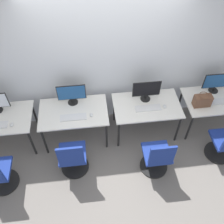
{
  "coord_description": "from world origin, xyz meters",
  "views": [
    {
      "loc": [
        -0.32,
        -2.54,
        3.93
      ],
      "look_at": [
        0.0,
        0.15,
        0.85
      ],
      "focal_mm": 40.0,
      "sensor_mm": 36.0,
      "label": 1
    }
  ],
  "objects_px": {
    "monitor_right": "(146,90)",
    "keyboard_far_right": "(219,101)",
    "mouse_far_left": "(12,125)",
    "office_chair_left": "(73,158)",
    "keyboard_right": "(148,108)",
    "monitor_far_right": "(217,82)",
    "mouse_right": "(165,106)",
    "office_chair_right": "(157,158)",
    "handbag": "(202,101)",
    "monitor_left": "(72,94)",
    "keyboard_left": "(73,117)",
    "mouse_left": "(91,115)"
  },
  "relations": [
    {
      "from": "monitor_right",
      "to": "keyboard_far_right",
      "type": "bearing_deg",
      "value": -10.03
    },
    {
      "from": "mouse_far_left",
      "to": "office_chair_left",
      "type": "height_order",
      "value": "office_chair_left"
    },
    {
      "from": "keyboard_right",
      "to": "office_chair_left",
      "type": "bearing_deg",
      "value": -154.43
    },
    {
      "from": "mouse_far_left",
      "to": "monitor_far_right",
      "type": "xyz_separation_m",
      "value": [
        3.61,
        0.4,
        0.2
      ]
    },
    {
      "from": "mouse_right",
      "to": "monitor_far_right",
      "type": "distance_m",
      "value": 1.07
    },
    {
      "from": "office_chair_right",
      "to": "keyboard_far_right",
      "type": "distance_m",
      "value": 1.56
    },
    {
      "from": "handbag",
      "to": "monitor_far_right",
      "type": "bearing_deg",
      "value": 42.73
    },
    {
      "from": "monitor_left",
      "to": "keyboard_left",
      "type": "bearing_deg",
      "value": -90.0
    },
    {
      "from": "mouse_left",
      "to": "monitor_far_right",
      "type": "relative_size",
      "value": 0.18
    },
    {
      "from": "mouse_left",
      "to": "office_chair_left",
      "type": "relative_size",
      "value": 0.1
    },
    {
      "from": "mouse_right",
      "to": "mouse_far_left",
      "type": "bearing_deg",
      "value": -177.71
    },
    {
      "from": "mouse_left",
      "to": "monitor_right",
      "type": "xyz_separation_m",
      "value": [
        0.99,
        0.28,
        0.2
      ]
    },
    {
      "from": "office_chair_right",
      "to": "keyboard_left",
      "type": "bearing_deg",
      "value": 150.56
    },
    {
      "from": "monitor_right",
      "to": "mouse_right",
      "type": "relative_size",
      "value": 5.51
    },
    {
      "from": "keyboard_left",
      "to": "keyboard_far_right",
      "type": "distance_m",
      "value": 2.6
    },
    {
      "from": "keyboard_right",
      "to": "handbag",
      "type": "bearing_deg",
      "value": -1.86
    },
    {
      "from": "monitor_left",
      "to": "keyboard_right",
      "type": "distance_m",
      "value": 1.35
    },
    {
      "from": "keyboard_far_right",
      "to": "mouse_far_left",
      "type": "bearing_deg",
      "value": -178.25
    },
    {
      "from": "monitor_right",
      "to": "monitor_far_right",
      "type": "distance_m",
      "value": 1.3
    },
    {
      "from": "keyboard_left",
      "to": "handbag",
      "type": "xyz_separation_m",
      "value": [
        2.24,
        0.03,
        0.11
      ]
    },
    {
      "from": "monitor_far_right",
      "to": "keyboard_far_right",
      "type": "bearing_deg",
      "value": -90.0
    },
    {
      "from": "keyboard_left",
      "to": "keyboard_right",
      "type": "bearing_deg",
      "value": 2.62
    },
    {
      "from": "monitor_far_right",
      "to": "office_chair_right",
      "type": "bearing_deg",
      "value": -139.49
    },
    {
      "from": "keyboard_right",
      "to": "keyboard_far_right",
      "type": "height_order",
      "value": "same"
    },
    {
      "from": "mouse_far_left",
      "to": "mouse_right",
      "type": "xyz_separation_m",
      "value": [
        2.6,
        0.1,
        0.0
      ]
    },
    {
      "from": "mouse_left",
      "to": "mouse_right",
      "type": "height_order",
      "value": "same"
    },
    {
      "from": "keyboard_far_right",
      "to": "handbag",
      "type": "bearing_deg",
      "value": -174.26
    },
    {
      "from": "mouse_far_left",
      "to": "mouse_left",
      "type": "relative_size",
      "value": 1.0
    },
    {
      "from": "mouse_left",
      "to": "office_chair_right",
      "type": "xyz_separation_m",
      "value": [
        1.01,
        -0.75,
        -0.35
      ]
    },
    {
      "from": "mouse_left",
      "to": "office_chair_left",
      "type": "height_order",
      "value": "office_chair_left"
    },
    {
      "from": "mouse_left",
      "to": "monitor_far_right",
      "type": "height_order",
      "value": "monitor_far_right"
    },
    {
      "from": "monitor_far_right",
      "to": "keyboard_right",
      "type": "bearing_deg",
      "value": -167.1
    },
    {
      "from": "handbag",
      "to": "office_chair_left",
      "type": "bearing_deg",
      "value": -164.97
    },
    {
      "from": "mouse_left",
      "to": "mouse_far_left",
      "type": "bearing_deg",
      "value": -177.44
    },
    {
      "from": "monitor_right",
      "to": "keyboard_right",
      "type": "relative_size",
      "value": 1.1
    },
    {
      "from": "office_chair_right",
      "to": "monitor_right",
      "type": "bearing_deg",
      "value": 90.77
    },
    {
      "from": "mouse_right",
      "to": "monitor_far_right",
      "type": "bearing_deg",
      "value": 16.57
    },
    {
      "from": "mouse_right",
      "to": "keyboard_left",
      "type": "bearing_deg",
      "value": -177.9
    },
    {
      "from": "keyboard_left",
      "to": "keyboard_far_right",
      "type": "xyz_separation_m",
      "value": [
        2.6,
        0.06,
        0.0
      ]
    },
    {
      "from": "keyboard_left",
      "to": "office_chair_right",
      "type": "relative_size",
      "value": 0.5
    },
    {
      "from": "monitor_right",
      "to": "mouse_right",
      "type": "distance_m",
      "value": 0.43
    },
    {
      "from": "office_chair_left",
      "to": "mouse_right",
      "type": "relative_size",
      "value": 10.01
    },
    {
      "from": "monitor_left",
      "to": "mouse_right",
      "type": "distance_m",
      "value": 1.64
    },
    {
      "from": "keyboard_left",
      "to": "keyboard_right",
      "type": "distance_m",
      "value": 1.3
    },
    {
      "from": "monitor_left",
      "to": "monitor_far_right",
      "type": "bearing_deg",
      "value": -0.08
    },
    {
      "from": "keyboard_left",
      "to": "monitor_far_right",
      "type": "bearing_deg",
      "value": 7.82
    },
    {
      "from": "monitor_left",
      "to": "keyboard_right",
      "type": "bearing_deg",
      "value": -13.05
    },
    {
      "from": "monitor_left",
      "to": "handbag",
      "type": "bearing_deg",
      "value": -8.41
    },
    {
      "from": "office_chair_left",
      "to": "mouse_left",
      "type": "bearing_deg",
      "value": 58.98
    },
    {
      "from": "keyboard_left",
      "to": "handbag",
      "type": "distance_m",
      "value": 2.25
    }
  ]
}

